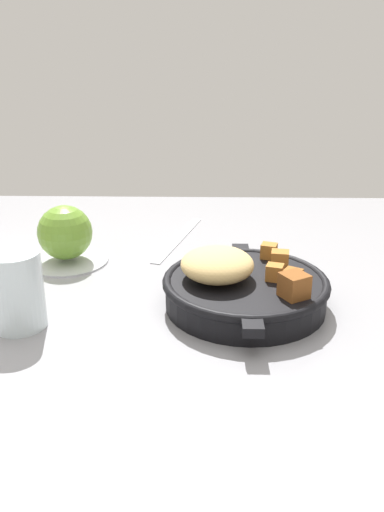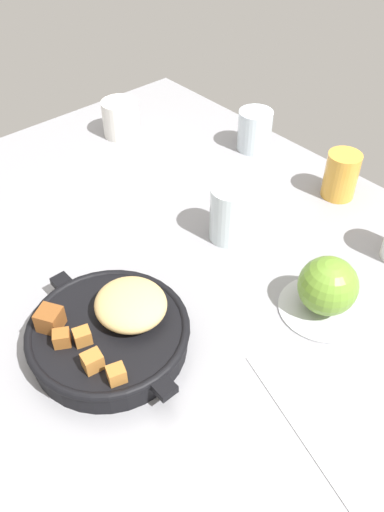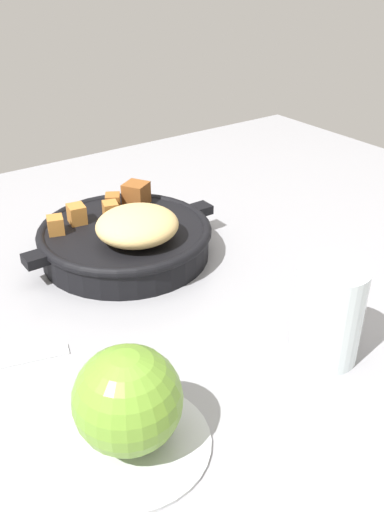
% 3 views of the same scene
% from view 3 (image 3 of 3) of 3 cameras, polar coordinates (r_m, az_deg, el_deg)
% --- Properties ---
extents(ground_plane, '(1.12, 0.97, 0.02)m').
position_cam_3_polar(ground_plane, '(0.65, 1.80, -3.48)').
color(ground_plane, gray).
extents(cast_iron_skillet, '(0.26, 0.22, 0.08)m').
position_cam_3_polar(cast_iron_skillet, '(0.69, -6.78, 2.04)').
color(cast_iron_skillet, black).
rests_on(cast_iron_skillet, ground_plane).
extents(saucer_plate, '(0.13, 0.13, 0.01)m').
position_cam_3_polar(saucer_plate, '(0.46, -6.32, -18.56)').
color(saucer_plate, '#B7BABF').
rests_on(saucer_plate, ground_plane).
extents(red_apple, '(0.08, 0.08, 0.08)m').
position_cam_3_polar(red_apple, '(0.43, -6.66, -14.54)').
color(red_apple, olive).
rests_on(red_apple, saucer_plate).
extents(water_glass_tall, '(0.06, 0.06, 0.10)m').
position_cam_3_polar(water_glass_tall, '(0.53, 13.87, -5.74)').
color(water_glass_tall, silver).
rests_on(water_glass_tall, ground_plane).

